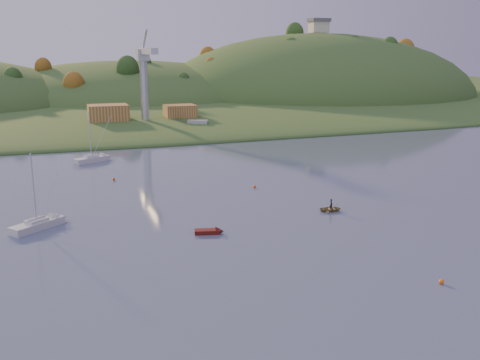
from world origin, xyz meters
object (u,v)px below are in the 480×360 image
object	(u,v)px
sailboat_near	(37,224)
sailboat_far	(92,159)
red_tender	(213,231)
canoe	(331,209)

from	to	relation	value
sailboat_near	sailboat_far	size ratio (longest dim) A/B	0.97
sailboat_far	red_tender	distance (m)	51.41
sailboat_near	canoe	xyz separation A→B (m)	(38.93, -5.43, -0.34)
red_tender	sailboat_far	bearing A→B (deg)	115.92
sailboat_near	sailboat_far	world-z (taller)	sailboat_far
canoe	red_tender	size ratio (longest dim) A/B	0.81
sailboat_near	red_tender	size ratio (longest dim) A/B	2.56
sailboat_far	canoe	size ratio (longest dim) A/B	3.28
sailboat_far	red_tender	size ratio (longest dim) A/B	2.65
sailboat_far	canoe	xyz separation A→B (m)	(29.20, -46.69, -0.36)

